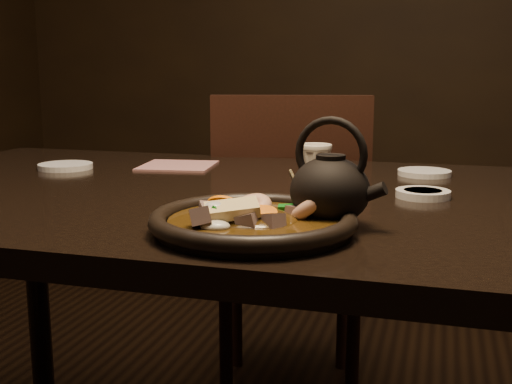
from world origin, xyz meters
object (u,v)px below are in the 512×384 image
(chair, at_px, (290,242))
(tea_cup, at_px, (315,159))
(plate, at_px, (253,222))
(table, at_px, (241,231))
(teapot, at_px, (331,187))

(chair, distance_m, tea_cup, 0.51)
(plate, relative_size, tea_cup, 4.01)
(table, relative_size, tea_cup, 22.52)
(teapot, bearing_deg, chair, 115.45)
(tea_cup, bearing_deg, table, -114.71)
(chair, height_order, tea_cup, chair)
(chair, xyz_separation_m, tea_cup, (0.14, -0.39, 0.29))
(chair, xyz_separation_m, plate, (0.16, -0.88, 0.27))
(tea_cup, bearing_deg, teapot, -76.06)
(plate, relative_size, teapot, 1.87)
(plate, bearing_deg, tea_cup, 91.51)
(tea_cup, height_order, teapot, teapot)
(table, height_order, chair, chair)
(chair, bearing_deg, tea_cup, 97.02)
(chair, distance_m, plate, 0.94)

